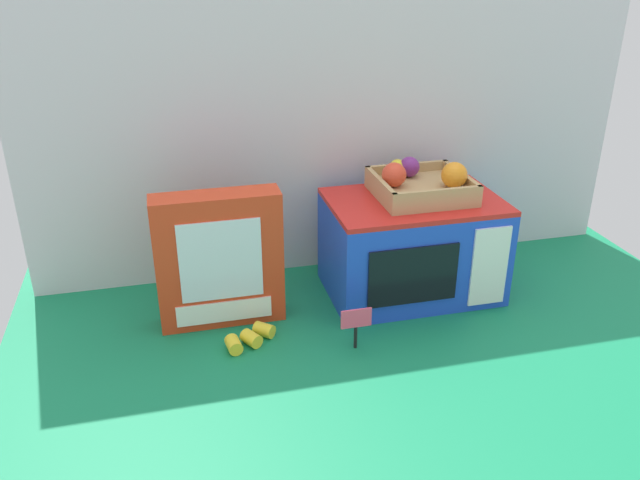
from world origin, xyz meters
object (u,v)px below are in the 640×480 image
object	(u,v)px
cookie_set_box	(219,260)
food_groups_crate	(420,184)
loose_toy_banana	(250,338)
price_sign	(356,322)
toy_microwave	(412,246)

from	to	relation	value
cookie_set_box	food_groups_crate	bearing A→B (deg)	5.65
cookie_set_box	loose_toy_banana	xyz separation A→B (m)	(0.05, -0.12, -0.15)
cookie_set_box	price_sign	bearing A→B (deg)	-34.96
price_sign	loose_toy_banana	bearing A→B (deg)	162.20
food_groups_crate	loose_toy_banana	world-z (taller)	food_groups_crate
price_sign	loose_toy_banana	distance (m)	0.24
food_groups_crate	loose_toy_banana	bearing A→B (deg)	-159.85
food_groups_crate	price_sign	size ratio (longest dim) A/B	2.25
toy_microwave	price_sign	bearing A→B (deg)	-134.28
toy_microwave	loose_toy_banana	distance (m)	0.48
cookie_set_box	loose_toy_banana	world-z (taller)	cookie_set_box
toy_microwave	food_groups_crate	xyz separation A→B (m)	(0.02, 0.02, 0.16)
loose_toy_banana	toy_microwave	bearing A→B (deg)	18.28
price_sign	loose_toy_banana	size ratio (longest dim) A/B	0.82
toy_microwave	loose_toy_banana	size ratio (longest dim) A/B	3.48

